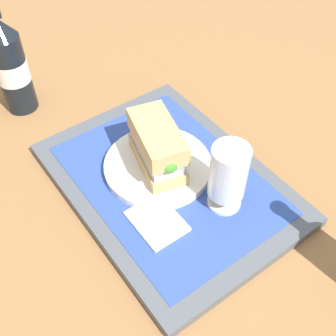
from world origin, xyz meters
The scene contains 8 objects.
ground_plane centered at (0.00, 0.00, 0.00)m, with size 3.00×3.00×0.00m, color olive.
tray centered at (0.00, 0.00, 0.01)m, with size 0.44×0.32×0.02m, color #4C5156.
placemat centered at (0.00, 0.00, 0.02)m, with size 0.38×0.27×0.00m, color #2D4793.
plate centered at (-0.03, 0.00, 0.03)m, with size 0.19×0.19×0.01m, color silver.
sandwich centered at (-0.03, 0.00, 0.08)m, with size 0.14×0.09×0.08m.
beer_glass centered at (0.10, 0.04, 0.09)m, with size 0.06×0.06×0.12m.
napkin_folded centered at (0.06, -0.07, 0.02)m, with size 0.09×0.07×0.01m, color white.
second_bottle centered at (-0.36, -0.12, 0.10)m, with size 0.07×0.07×0.27m.
Camera 1 is at (0.40, -0.29, 0.60)m, focal length 46.44 mm.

